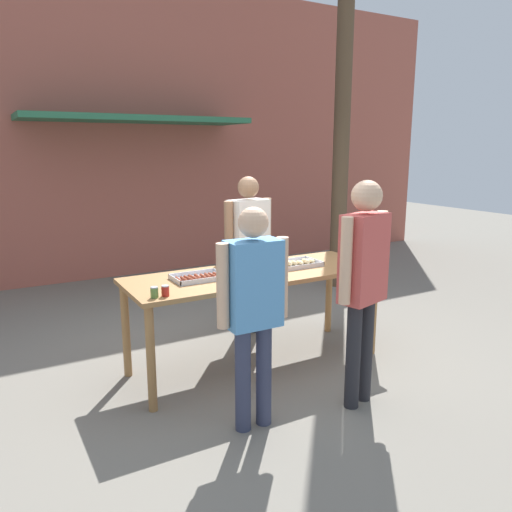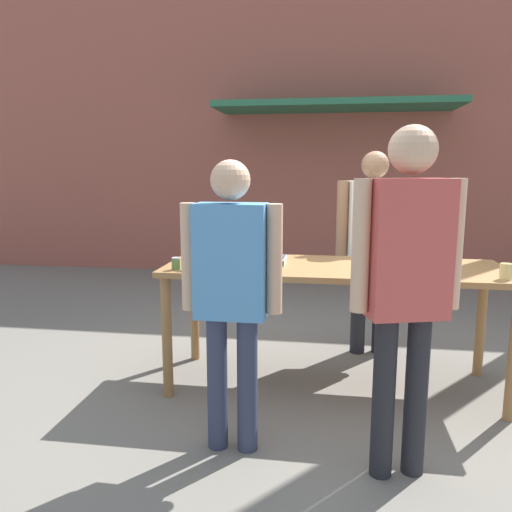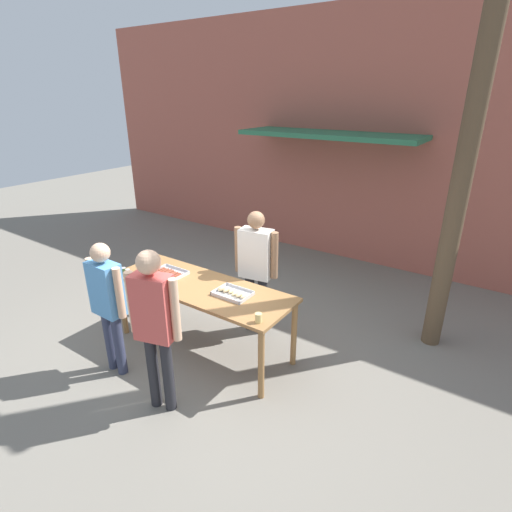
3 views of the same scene
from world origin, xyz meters
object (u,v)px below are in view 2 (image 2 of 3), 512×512
food_tray_sausages (256,261)px  person_server_behind_table (372,235)px  condiment_jar_ketchup (188,264)px  person_customer_holding_hotdog (231,282)px  food_tray_buns (400,264)px  beer_cup (506,272)px  condiment_jar_mustard (176,264)px  person_customer_with_cup (406,272)px

food_tray_sausages → person_server_behind_table: bearing=38.5°
person_server_behind_table → condiment_jar_ketchup: bearing=-151.2°
food_tray_sausages → person_server_behind_table: 1.13m
person_server_behind_table → person_customer_holding_hotdog: person_server_behind_table is taller
food_tray_buns → beer_cup: beer_cup is taller
condiment_jar_mustard → beer_cup: beer_cup is taller
person_customer_with_cup → condiment_jar_mustard: bearing=-43.4°
condiment_jar_mustard → condiment_jar_ketchup: bearing=-1.7°
food_tray_sausages → food_tray_buns: food_tray_buns is taller
condiment_jar_ketchup → person_server_behind_table: (1.29, 1.03, 0.08)m
person_customer_holding_hotdog → person_customer_with_cup: person_customer_with_cup is taller
food_tray_buns → person_customer_holding_hotdog: 1.39m
person_customer_holding_hotdog → person_customer_with_cup: size_ratio=0.91×
person_customer_with_cup → person_customer_holding_hotdog: bearing=-22.8°
food_tray_sausages → person_customer_holding_hotdog: (0.01, -0.95, 0.06)m
food_tray_buns → condiment_jar_mustard: condiment_jar_mustard is taller
food_tray_sausages → food_tray_buns: size_ratio=1.02×
food_tray_buns → person_customer_holding_hotdog: person_customer_holding_hotdog is taller
condiment_jar_mustard → food_tray_sausages: bearing=33.7°
food_tray_sausages → person_customer_holding_hotdog: size_ratio=0.27×
food_tray_buns → person_customer_holding_hotdog: (-1.01, -0.96, 0.05)m
condiment_jar_ketchup → food_tray_sausages: bearing=39.0°
condiment_jar_ketchup → food_tray_buns: bearing=13.3°
condiment_jar_ketchup → condiment_jar_mustard: bearing=178.3°
condiment_jar_ketchup → person_server_behind_table: bearing=38.7°
food_tray_sausages → condiment_jar_ketchup: (-0.41, -0.33, 0.03)m
food_tray_buns → condiment_jar_ketchup: (-1.43, -0.34, 0.02)m
condiment_jar_ketchup → person_customer_holding_hotdog: person_customer_holding_hotdog is taller
condiment_jar_ketchup → beer_cup: (2.02, 0.01, 0.01)m
person_server_behind_table → person_customer_with_cup: size_ratio=0.97×
person_customer_holding_hotdog → person_customer_with_cup: (0.89, -0.11, 0.11)m
person_customer_holding_hotdog → person_customer_with_cup: 0.91m
condiment_jar_ketchup → person_server_behind_table: size_ratio=0.05×
person_customer_holding_hotdog → person_customer_with_cup: bearing=173.5°
food_tray_buns → beer_cup: (0.59, -0.33, 0.03)m
person_customer_with_cup → person_server_behind_table: bearing=-104.9°
beer_cup → person_customer_with_cup: person_customer_with_cup is taller
person_customer_with_cup → beer_cup: bearing=-149.2°
condiment_jar_mustard → person_server_behind_table: (1.38, 1.03, 0.08)m
food_tray_sausages → food_tray_buns: 1.02m
food_tray_sausages → beer_cup: size_ratio=4.25×
food_tray_sausages → person_customer_with_cup: bearing=-49.8°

